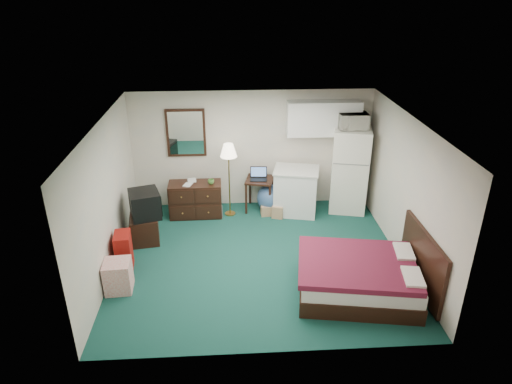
{
  "coord_description": "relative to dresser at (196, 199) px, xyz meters",
  "views": [
    {
      "loc": [
        -0.48,
        -6.82,
        4.51
      ],
      "look_at": [
        -0.04,
        0.23,
        1.2
      ],
      "focal_mm": 32.0,
      "sensor_mm": 36.0,
      "label": 1
    }
  ],
  "objects": [
    {
      "name": "walls",
      "position": [
        1.2,
        -1.73,
        0.88
      ],
      "size": [
        5.01,
        4.51,
        2.5
      ],
      "color": "beige",
      "rests_on": "floor"
    },
    {
      "name": "dresser",
      "position": [
        0.0,
        0.0,
        0.0
      ],
      "size": [
        1.08,
        0.5,
        0.73
      ],
      "primitive_type": null,
      "rotation": [
        0.0,
        0.0,
        0.01
      ],
      "color": "black",
      "rests_on": "floor"
    },
    {
      "name": "headboard",
      "position": [
        3.66,
        -2.8,
        0.18
      ],
      "size": [
        0.06,
        1.56,
        1.0
      ],
      "primitive_type": null,
      "color": "black",
      "rests_on": "walls"
    },
    {
      "name": "floor",
      "position": [
        1.2,
        -1.73,
        -0.37
      ],
      "size": [
        5.0,
        4.5,
        0.01
      ],
      "primitive_type": "cube",
      "color": "#123A36",
      "rests_on": "ground"
    },
    {
      "name": "kitchen_counter",
      "position": [
        2.09,
        0.01,
        0.11
      ],
      "size": [
        0.99,
        0.83,
        0.95
      ],
      "primitive_type": null,
      "rotation": [
        0.0,
        0.0,
        -0.22
      ],
      "color": "white",
      "rests_on": "floor"
    },
    {
      "name": "book_a",
      "position": [
        -0.2,
        -0.06,
        0.47
      ],
      "size": [
        0.15,
        0.07,
        0.21
      ],
      "primitive_type": "imported",
      "rotation": [
        0.0,
        0.0,
        -0.33
      ],
      "color": "#A18160",
      "rests_on": "dresser"
    },
    {
      "name": "upper_cabinets",
      "position": [
        2.65,
        0.34,
        1.58
      ],
      "size": [
        1.5,
        0.35,
        0.7
      ],
      "primitive_type": null,
      "color": "white",
      "rests_on": "walls"
    },
    {
      "name": "mug",
      "position": [
        0.34,
        -0.06,
        0.43
      ],
      "size": [
        0.15,
        0.13,
        0.13
      ],
      "primitive_type": "imported",
      "rotation": [
        0.0,
        0.0,
        0.32
      ],
      "color": "#467D32",
      "rests_on": "dresser"
    },
    {
      "name": "tv_stand",
      "position": [
        -0.9,
        -0.99,
        -0.11
      ],
      "size": [
        0.59,
        0.62,
        0.51
      ],
      "primitive_type": null,
      "rotation": [
        0.0,
        0.0,
        0.15
      ],
      "color": "black",
      "rests_on": "floor"
    },
    {
      "name": "bed",
      "position": [
        2.68,
        -2.8,
        -0.08
      ],
      "size": [
        2.0,
        1.68,
        0.58
      ],
      "primitive_type": null,
      "rotation": [
        0.0,
        0.0,
        -0.16
      ],
      "color": "maroon",
      "rests_on": "floor"
    },
    {
      "name": "cardboard_box_b",
      "position": [
        1.71,
        -0.17,
        -0.23
      ],
      "size": [
        0.3,
        0.32,
        0.27
      ],
      "primitive_type": null,
      "rotation": [
        0.0,
        0.0,
        -0.31
      ],
      "color": "#A18160",
      "rests_on": "floor"
    },
    {
      "name": "crt_tv",
      "position": [
        -0.86,
        -0.94,
        0.39
      ],
      "size": [
        0.68,
        0.71,
        0.49
      ],
      "primitive_type": null,
      "rotation": [
        0.0,
        0.0,
        0.3
      ],
      "color": "black",
      "rests_on": "tv_stand"
    },
    {
      "name": "cardboard_box_a",
      "position": [
        1.49,
        -0.07,
        -0.26
      ],
      "size": [
        0.27,
        0.23,
        0.22
      ],
      "primitive_type": null,
      "rotation": [
        0.0,
        0.0,
        0.04
      ],
      "color": "#A18160",
      "rests_on": "floor"
    },
    {
      "name": "mirror",
      "position": [
        -0.15,
        0.49,
        1.28
      ],
      "size": [
        0.8,
        0.06,
        1.0
      ],
      "primitive_type": null,
      "color": "white",
      "rests_on": "walls"
    },
    {
      "name": "retail_box",
      "position": [
        -1.08,
        -2.48,
        -0.11
      ],
      "size": [
        0.44,
        0.44,
        0.51
      ],
      "primitive_type": null,
      "rotation": [
        0.0,
        0.0,
        0.06
      ],
      "color": "white",
      "rests_on": "floor"
    },
    {
      "name": "fridge",
      "position": [
        3.22,
        0.13,
        0.53
      ],
      "size": [
        0.88,
        0.88,
        1.79
      ],
      "primitive_type": null,
      "rotation": [
        0.0,
        0.0,
        -0.22
      ],
      "color": "white",
      "rests_on": "floor"
    },
    {
      "name": "file_bin",
      "position": [
        0.34,
        -0.06,
        -0.23
      ],
      "size": [
        0.42,
        0.34,
        0.27
      ],
      "primitive_type": null,
      "rotation": [
        0.0,
        0.0,
        0.15
      ],
      "color": "slate",
      "rests_on": "floor"
    },
    {
      "name": "suitcase",
      "position": [
        -1.1,
        -1.88,
        -0.03
      ],
      "size": [
        0.3,
        0.44,
        0.67
      ],
      "primitive_type": null,
      "rotation": [
        0.0,
        0.0,
        0.12
      ],
      "color": "maroon",
      "rests_on": "floor"
    },
    {
      "name": "book_b",
      "position": [
        -0.15,
        0.11,
        0.48
      ],
      "size": [
        0.17,
        0.05,
        0.23
      ],
      "primitive_type": "imported",
      "rotation": [
        0.0,
        0.0,
        0.15
      ],
      "color": "#A18160",
      "rests_on": "dresser"
    },
    {
      "name": "desk",
      "position": [
        1.35,
        0.2,
        -0.01
      ],
      "size": [
        0.66,
        0.66,
        0.71
      ],
      "primitive_type": null,
      "rotation": [
        0.0,
        0.0,
        -0.21
      ],
      "color": "black",
      "rests_on": "floor"
    },
    {
      "name": "laptop",
      "position": [
        1.32,
        0.15,
        0.46
      ],
      "size": [
        0.37,
        0.31,
        0.24
      ],
      "primitive_type": null,
      "rotation": [
        0.0,
        0.0,
        -0.08
      ],
      "color": "black",
      "rests_on": "desk"
    },
    {
      "name": "ceiling",
      "position": [
        1.2,
        -1.73,
        2.13
      ],
      "size": [
        5.0,
        4.5,
        0.01
      ],
      "primitive_type": "cube",
      "color": "beige",
      "rests_on": "walls"
    },
    {
      "name": "floor_lamp",
      "position": [
        0.71,
        0.01,
        0.41
      ],
      "size": [
        0.35,
        0.35,
        1.56
      ],
      "primitive_type": null,
      "rotation": [
        0.0,
        0.0,
        -0.02
      ],
      "color": "#B7843A",
      "rests_on": "floor"
    },
    {
      "name": "microwave",
      "position": [
        3.19,
        0.11,
        1.62
      ],
      "size": [
        0.58,
        0.33,
        0.39
      ],
      "primitive_type": "imported",
      "rotation": [
        0.0,
        0.0,
        0.02
      ],
      "color": "white",
      "rests_on": "fridge"
    },
    {
      "name": "exercise_ball",
      "position": [
        1.58,
        0.11,
        -0.07
      ],
      "size": [
        0.68,
        0.68,
        0.59
      ],
      "primitive_type": "sphere",
      "rotation": [
        0.0,
        0.0,
        -0.15
      ],
      "color": "#365687",
      "rests_on": "floor"
    }
  ]
}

